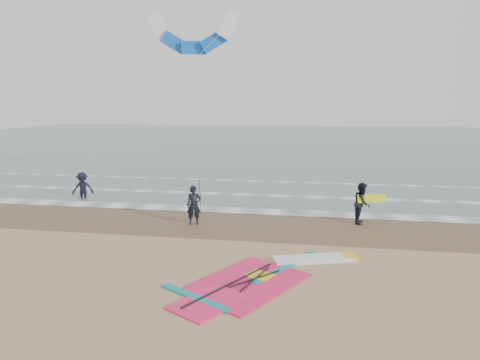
% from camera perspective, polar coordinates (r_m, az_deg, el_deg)
% --- Properties ---
extents(ground, '(120.00, 120.00, 0.00)m').
position_cam_1_polar(ground, '(13.83, 1.36, -12.89)').
color(ground, tan).
rests_on(ground, ground).
extents(sea_water, '(120.00, 80.00, 0.02)m').
position_cam_1_polar(sea_water, '(60.85, 7.80, 5.13)').
color(sea_water, '#47605E').
rests_on(sea_water, ground).
extents(wet_sand_band, '(120.00, 5.00, 0.01)m').
position_cam_1_polar(wet_sand_band, '(19.45, 3.88, -5.95)').
color(wet_sand_band, brown).
rests_on(wet_sand_band, ground).
extents(foam_waterline, '(120.00, 9.15, 0.02)m').
position_cam_1_polar(foam_waterline, '(23.72, 4.94, -2.91)').
color(foam_waterline, white).
rests_on(foam_waterline, ground).
extents(windsurf_rig, '(6.11, 5.78, 0.15)m').
position_cam_1_polar(windsurf_rig, '(13.87, 3.76, -12.66)').
color(windsurf_rig, white).
rests_on(windsurf_rig, ground).
extents(person_standing, '(0.75, 0.61, 1.78)m').
position_cam_1_polar(person_standing, '(19.34, -6.17, -3.37)').
color(person_standing, black).
rests_on(person_standing, ground).
extents(person_walking, '(0.86, 1.02, 1.87)m').
position_cam_1_polar(person_walking, '(20.20, 15.96, -2.98)').
color(person_walking, black).
rests_on(person_walking, ground).
extents(person_wading, '(1.35, 1.00, 1.88)m').
position_cam_1_polar(person_wading, '(25.96, -20.29, -0.32)').
color(person_wading, black).
rests_on(person_wading, ground).
extents(held_pole, '(0.17, 0.86, 1.82)m').
position_cam_1_polar(held_pole, '(19.17, -5.33, -2.20)').
color(held_pole, black).
rests_on(held_pole, ground).
extents(carried_kiteboard, '(1.30, 0.51, 0.39)m').
position_cam_1_polar(carried_kiteboard, '(20.10, 17.16, -2.38)').
color(carried_kiteboard, yellow).
rests_on(carried_kiteboard, ground).
extents(surf_kite, '(8.33, 5.10, 9.69)m').
position_cam_1_polar(surf_kite, '(28.19, -6.27, 18.38)').
color(surf_kite, white).
rests_on(surf_kite, ground).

